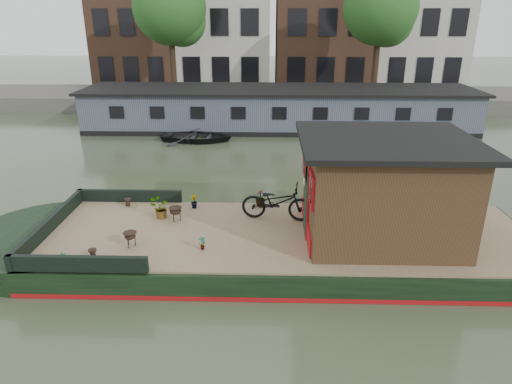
{
  "coord_description": "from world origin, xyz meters",
  "views": [
    {
      "loc": [
        -0.52,
        -10.14,
        5.68
      ],
      "look_at": [
        -0.82,
        0.5,
        1.53
      ],
      "focal_mm": 32.0,
      "sensor_mm": 36.0,
      "label": 1
    }
  ],
  "objects_px": {
    "cabin": "(383,187)",
    "brazier_rear": "(176,214)",
    "dinghy": "(197,134)",
    "potted_plant_a": "(202,243)",
    "brazier_front": "(130,239)",
    "bicycle": "(277,202)"
  },
  "relations": [
    {
      "from": "bicycle",
      "to": "brazier_front",
      "type": "relative_size",
      "value": 5.19
    },
    {
      "from": "cabin",
      "to": "dinghy",
      "type": "bearing_deg",
      "value": 118.83
    },
    {
      "from": "cabin",
      "to": "potted_plant_a",
      "type": "distance_m",
      "value": 4.42
    },
    {
      "from": "potted_plant_a",
      "to": "cabin",
      "type": "bearing_deg",
      "value": 12.3
    },
    {
      "from": "cabin",
      "to": "brazier_rear",
      "type": "distance_m",
      "value": 5.24
    },
    {
      "from": "potted_plant_a",
      "to": "dinghy",
      "type": "height_order",
      "value": "potted_plant_a"
    },
    {
      "from": "brazier_front",
      "to": "cabin",
      "type": "bearing_deg",
      "value": 7.7
    },
    {
      "from": "brazier_rear",
      "to": "bicycle",
      "type": "bearing_deg",
      "value": 4.37
    },
    {
      "from": "potted_plant_a",
      "to": "brazier_front",
      "type": "height_order",
      "value": "brazier_front"
    },
    {
      "from": "cabin",
      "to": "brazier_rear",
      "type": "xyz_separation_m",
      "value": [
        -5.1,
        0.62,
        -1.03
      ]
    },
    {
      "from": "bicycle",
      "to": "dinghy",
      "type": "height_order",
      "value": "bicycle"
    },
    {
      "from": "dinghy",
      "to": "brazier_rear",
      "type": "bearing_deg",
      "value": -170.19
    },
    {
      "from": "bicycle",
      "to": "brazier_front",
      "type": "height_order",
      "value": "bicycle"
    },
    {
      "from": "brazier_front",
      "to": "bicycle",
      "type": "bearing_deg",
      "value": 25.34
    },
    {
      "from": "potted_plant_a",
      "to": "brazier_rear",
      "type": "distance_m",
      "value": 1.78
    },
    {
      "from": "cabin",
      "to": "potted_plant_a",
      "type": "relative_size",
      "value": 12.04
    },
    {
      "from": "bicycle",
      "to": "dinghy",
      "type": "bearing_deg",
      "value": 27.29
    },
    {
      "from": "brazier_front",
      "to": "brazier_rear",
      "type": "relative_size",
      "value": 0.93
    },
    {
      "from": "potted_plant_a",
      "to": "brazier_rear",
      "type": "xyz_separation_m",
      "value": [
        -0.91,
        1.53,
        0.03
      ]
    },
    {
      "from": "bicycle",
      "to": "cabin",
      "type": "bearing_deg",
      "value": -100.67
    },
    {
      "from": "brazier_front",
      "to": "dinghy",
      "type": "bearing_deg",
      "value": 91.2
    },
    {
      "from": "bicycle",
      "to": "brazier_rear",
      "type": "distance_m",
      "value": 2.66
    }
  ]
}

